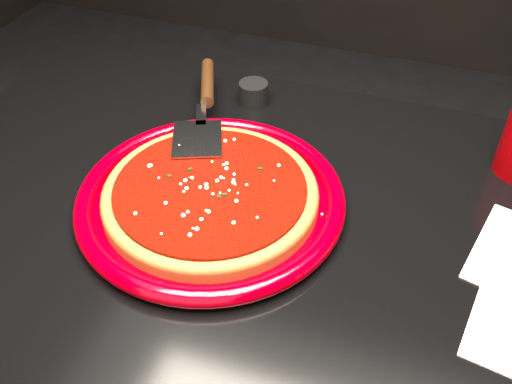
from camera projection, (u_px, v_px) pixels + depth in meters
The scene contains 9 objects.
table at pixel (268, 370), 1.06m from camera, with size 1.20×0.80×0.75m, color black.
plate at pixel (211, 199), 0.84m from camera, with size 0.40×0.40×0.03m, color #850008.
pizza_crust at pixel (211, 196), 0.84m from camera, with size 0.32×0.32×0.02m, color brown.
pizza_crust_rim at pixel (210, 192), 0.83m from camera, with size 0.32×0.32×0.02m, color brown.
pizza_sauce at pixel (210, 189), 0.83m from camera, with size 0.28×0.28×0.01m, color #730B03.
parmesan_dusting at pixel (210, 185), 0.82m from camera, with size 0.27×0.27×0.01m, color beige, non-canonical shape.
basil_flecks at pixel (210, 186), 0.82m from camera, with size 0.25×0.25×0.00m, color black, non-canonical shape.
pizza_server at pixel (204, 106), 0.96m from camera, with size 0.09×0.33×0.02m, color #B2B4B9, non-canonical shape.
ramekin at pixel (253, 93), 1.05m from camera, with size 0.05×0.05×0.04m, color black.
Camera 1 is at (0.17, -0.55, 1.33)m, focal length 40.00 mm.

